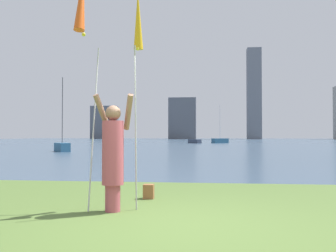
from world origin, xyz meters
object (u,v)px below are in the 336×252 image
(bag, at_px, (149,191))
(sailboat_4, at_px, (220,140))
(kite_flag_right, at_px, (138,25))
(sailboat_2, at_px, (62,146))
(person, at_px, (113,153))
(kite_flag_left, at_px, (82,5))
(sailboat_1, at_px, (195,141))

(bag, distance_m, sailboat_4, 48.18)
(kite_flag_right, xyz_separation_m, sailboat_2, (-9.46, 19.92, -2.70))
(sailboat_4, bearing_deg, sailboat_2, -112.93)
(person, height_order, kite_flag_right, kite_flag_right)
(bag, xyz_separation_m, sailboat_2, (-9.49, 18.96, 0.24))
(kite_flag_left, bearing_deg, kite_flag_right, 47.43)
(kite_flag_left, xyz_separation_m, bag, (0.73, 1.73, -3.03))
(sailboat_1, distance_m, sailboat_2, 28.78)
(bag, height_order, sailboat_4, sailboat_4)
(sailboat_2, bearing_deg, sailboat_4, 67.07)
(bag, bearing_deg, sailboat_1, 91.05)
(bag, bearing_deg, kite_flag_right, -91.68)
(sailboat_2, relative_size, sailboat_4, 0.96)
(person, xyz_separation_m, sailboat_2, (-9.11, 20.20, -0.56))
(kite_flag_right, relative_size, bag, 13.55)
(kite_flag_left, height_order, sailboat_4, sailboat_4)
(person, bearing_deg, sailboat_2, 133.06)
(bag, height_order, sailboat_1, sailboat_1)
(bag, relative_size, sailboat_1, 0.06)
(person, relative_size, kite_flag_right, 0.51)
(person, xyz_separation_m, sailboat_1, (-0.47, 47.65, -0.61))
(sailboat_4, bearing_deg, sailboat_1, -155.45)
(person, height_order, sailboat_2, sailboat_2)
(person, bearing_deg, bag, 91.76)
(kite_flag_left, relative_size, sailboat_4, 0.67)
(kite_flag_left, distance_m, sailboat_2, 22.64)
(sailboat_1, bearing_deg, person, -89.43)
(person, xyz_separation_m, sailboat_4, (3.21, 49.34, -0.54))
(kite_flag_left, bearing_deg, sailboat_1, 90.14)
(person, distance_m, sailboat_4, 49.44)
(sailboat_1, xyz_separation_m, sailboat_4, (3.68, 1.68, 0.07))
(kite_flag_right, distance_m, sailboat_4, 49.22)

